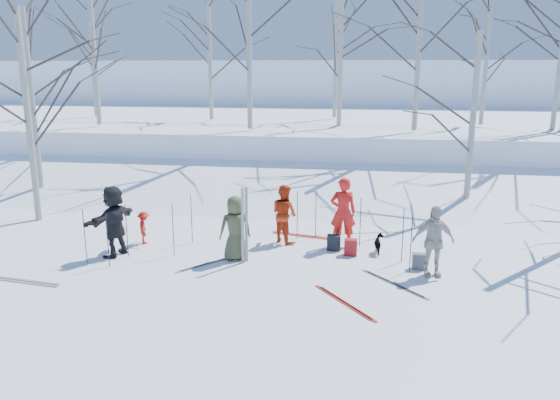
% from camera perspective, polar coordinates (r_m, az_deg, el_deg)
% --- Properties ---
extents(ground, '(120.00, 120.00, 0.00)m').
position_cam_1_polar(ground, '(13.01, -1.00, -7.14)').
color(ground, white).
rests_on(ground, ground).
extents(snow_ramp, '(70.00, 9.49, 4.12)m').
position_cam_1_polar(snow_ramp, '(19.61, 2.43, 0.54)').
color(snow_ramp, white).
rests_on(snow_ramp, ground).
extents(snow_plateau, '(70.00, 18.00, 2.20)m').
position_cam_1_polar(snow_plateau, '(29.27, 4.61, 6.62)').
color(snow_plateau, white).
rests_on(snow_plateau, ground).
extents(far_hill, '(90.00, 30.00, 6.00)m').
position_cam_1_polar(far_hill, '(50.08, 6.43, 10.71)').
color(far_hill, white).
rests_on(far_hill, ground).
extents(skier_olive_center, '(0.92, 0.77, 1.60)m').
position_cam_1_polar(skier_olive_center, '(13.39, -4.70, -2.95)').
color(skier_olive_center, '#414529').
rests_on(skier_olive_center, ground).
extents(skier_red_north, '(0.72, 0.51, 1.86)m').
position_cam_1_polar(skier_red_north, '(14.39, 6.60, -1.27)').
color(skier_red_north, red).
rests_on(skier_red_north, ground).
extents(skier_redor_behind, '(0.98, 0.95, 1.58)m').
position_cam_1_polar(skier_redor_behind, '(14.67, 0.44, -1.44)').
color(skier_redor_behind, red).
rests_on(skier_redor_behind, ground).
extents(skier_red_seated, '(0.53, 0.66, 0.89)m').
position_cam_1_polar(skier_red_seated, '(15.07, -14.02, -2.82)').
color(skier_red_seated, red).
rests_on(skier_red_seated, ground).
extents(skier_cream_east, '(1.02, 0.58, 1.65)m').
position_cam_1_polar(skier_cream_east, '(12.78, 15.70, -4.16)').
color(skier_cream_east, beige).
rests_on(skier_cream_east, ground).
extents(skier_grey_west, '(0.99, 1.75, 1.80)m').
position_cam_1_polar(skier_grey_west, '(14.21, -16.95, -2.11)').
color(skier_grey_west, black).
rests_on(skier_grey_west, ground).
extents(dog, '(0.31, 0.60, 0.49)m').
position_cam_1_polar(dog, '(14.14, 10.35, -4.59)').
color(dog, black).
rests_on(dog, ground).
extents(upright_ski_left, '(0.11, 0.17, 1.90)m').
position_cam_1_polar(upright_ski_left, '(13.02, -3.92, -2.73)').
color(upright_ski_left, silver).
rests_on(upright_ski_left, ground).
extents(upright_ski_right, '(0.13, 0.23, 1.89)m').
position_cam_1_polar(upright_ski_right, '(13.11, -3.54, -2.61)').
color(upright_ski_right, silver).
rests_on(upright_ski_right, ground).
extents(ski_pair_a, '(2.09, 2.10, 0.02)m').
position_cam_1_polar(ski_pair_a, '(12.35, 11.81, -8.58)').
color(ski_pair_a, silver).
rests_on(ski_pair_a, ground).
extents(ski_pair_b, '(0.69, 1.95, 0.02)m').
position_cam_1_polar(ski_pair_b, '(13.52, -25.34, -7.66)').
color(ski_pair_b, silver).
rests_on(ski_pair_b, ground).
extents(ski_pair_c, '(2.07, 2.10, 0.02)m').
position_cam_1_polar(ski_pair_c, '(13.44, -7.10, -6.50)').
color(ski_pair_c, silver).
rests_on(ski_pair_c, ground).
extents(ski_pair_d, '(1.02, 1.99, 0.02)m').
position_cam_1_polar(ski_pair_d, '(15.38, 2.56, -3.76)').
color(ski_pair_d, '#A82718').
rests_on(ski_pair_d, ground).
extents(ski_pair_e, '(2.04, 2.09, 0.02)m').
position_cam_1_polar(ski_pair_e, '(11.28, 6.72, -10.59)').
color(ski_pair_e, '#A82718').
rests_on(ski_pair_e, ground).
extents(ski_pole_a, '(0.02, 0.02, 1.34)m').
position_cam_1_polar(ski_pole_a, '(15.03, 1.81, -1.55)').
color(ski_pole_a, black).
rests_on(ski_pole_a, ground).
extents(ski_pole_b, '(0.02, 0.02, 1.34)m').
position_cam_1_polar(ski_pole_b, '(12.94, 13.52, -4.50)').
color(ski_pole_b, black).
rests_on(ski_pole_b, ground).
extents(ski_pole_c, '(0.02, 0.02, 1.34)m').
position_cam_1_polar(ski_pole_c, '(13.50, 12.71, -3.69)').
color(ski_pole_c, black).
rests_on(ski_pole_c, ground).
extents(ski_pole_d, '(0.02, 0.02, 1.34)m').
position_cam_1_polar(ski_pole_d, '(13.98, -19.72, -3.57)').
color(ski_pole_d, black).
rests_on(ski_pole_d, ground).
extents(ski_pole_e, '(0.02, 0.02, 1.34)m').
position_cam_1_polar(ski_pole_e, '(14.80, -9.23, -1.97)').
color(ski_pole_e, black).
rests_on(ski_pole_e, ground).
extents(ski_pole_f, '(0.02, 0.02, 1.34)m').
position_cam_1_polar(ski_pole_f, '(14.45, 8.39, -2.33)').
color(ski_pole_f, black).
rests_on(ski_pole_f, ground).
extents(ski_pole_g, '(0.02, 0.02, 1.34)m').
position_cam_1_polar(ski_pole_g, '(15.08, 3.76, -1.52)').
color(ski_pole_g, black).
rests_on(ski_pole_g, ground).
extents(ski_pole_h, '(0.02, 0.02, 1.34)m').
position_cam_1_polar(ski_pole_h, '(14.09, -15.72, -3.13)').
color(ski_pole_h, black).
rests_on(ski_pole_h, ground).
extents(ski_pole_i, '(0.02, 0.02, 1.34)m').
position_cam_1_polar(ski_pole_i, '(13.52, -17.57, -3.98)').
color(ski_pole_i, black).
rests_on(ski_pole_i, ground).
extents(ski_pole_j, '(0.02, 0.02, 1.34)m').
position_cam_1_polar(ski_pole_j, '(13.91, -11.11, -3.09)').
color(ski_pole_j, black).
rests_on(ski_pole_j, ground).
extents(backpack_red, '(0.32, 0.22, 0.42)m').
position_cam_1_polar(backpack_red, '(13.91, 7.39, -4.93)').
color(backpack_red, maroon).
rests_on(backpack_red, ground).
extents(backpack_grey, '(0.30, 0.20, 0.38)m').
position_cam_1_polar(backpack_grey, '(13.30, 14.31, -6.23)').
color(backpack_grey, '#525459').
rests_on(backpack_grey, ground).
extents(backpack_dark, '(0.34, 0.24, 0.40)m').
position_cam_1_polar(backpack_dark, '(14.25, 5.63, -4.46)').
color(backpack_dark, black).
rests_on(backpack_dark, ground).
extents(birch_plateau_a, '(5.17, 5.17, 6.53)m').
position_cam_1_polar(birch_plateau_a, '(24.91, -18.91, 14.98)').
color(birch_plateau_a, silver).
rests_on(birch_plateau_a, snow_plateau).
extents(birch_plateau_c, '(5.07, 5.07, 6.39)m').
position_cam_1_polar(birch_plateau_c, '(22.14, -3.26, 15.73)').
color(birch_plateau_c, silver).
rests_on(birch_plateau_c, snow_plateau).
extents(birch_plateau_d, '(4.29, 4.29, 5.28)m').
position_cam_1_polar(birch_plateau_d, '(26.19, -7.32, 14.12)').
color(birch_plateau_d, silver).
rests_on(birch_plateau_d, snow_plateau).
extents(birch_plateau_f, '(3.98, 3.98, 4.82)m').
position_cam_1_polar(birch_plateau_f, '(25.11, 20.69, 12.87)').
color(birch_plateau_f, silver).
rests_on(birch_plateau_f, snow_plateau).
extents(birch_plateau_h, '(4.48, 4.48, 5.54)m').
position_cam_1_polar(birch_plateau_h, '(23.38, 6.34, 14.53)').
color(birch_plateau_h, silver).
rests_on(birch_plateau_h, snow_plateau).
extents(birch_plateau_i, '(4.32, 4.32, 5.31)m').
position_cam_1_polar(birch_plateau_i, '(29.50, -19.02, 13.49)').
color(birch_plateau_i, silver).
rests_on(birch_plateau_i, snow_plateau).
extents(birch_plateau_j, '(4.86, 4.86, 6.08)m').
position_cam_1_polar(birch_plateau_j, '(27.26, 5.85, 15.00)').
color(birch_plateau_j, silver).
rests_on(birch_plateau_j, snow_plateau).
extents(birch_plateau_k, '(5.11, 5.11, 6.44)m').
position_cam_1_polar(birch_plateau_k, '(22.19, 14.31, 15.40)').
color(birch_plateau_k, silver).
rests_on(birch_plateau_k, snow_plateau).
extents(birch_edge_a, '(5.03, 5.03, 6.32)m').
position_cam_1_polar(birch_edge_a, '(18.04, -24.83, 7.82)').
color(birch_edge_a, silver).
rests_on(birch_edge_a, ground).
extents(birch_edge_d, '(5.21, 5.21, 6.58)m').
position_cam_1_polar(birch_edge_d, '(20.95, -24.45, 8.88)').
color(birch_edge_d, silver).
rests_on(birch_edge_d, ground).
extents(birch_edge_e, '(4.59, 4.59, 5.71)m').
position_cam_1_polar(birch_edge_e, '(18.27, 19.46, 7.39)').
color(birch_edge_e, silver).
rests_on(birch_edge_e, ground).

